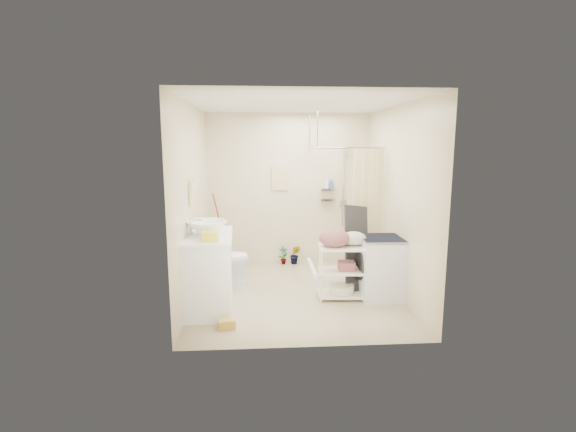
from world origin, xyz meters
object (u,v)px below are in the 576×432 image
Objects in this scene: vanity at (208,272)px; washing_machine at (381,267)px; toilet at (225,258)px; laundry_rack at (342,267)px.

washing_machine is at bearing 2.88° from vanity.
laundry_rack is at bearing -120.38° from toilet.
toilet is at bearing 160.60° from washing_machine.
vanity reaches higher than washing_machine.
washing_machine is at bearing 5.41° from laundry_rack.
laundry_rack is at bearing -178.02° from washing_machine.
washing_machine reaches higher than toilet.
laundry_rack is (1.76, 0.23, -0.04)m from vanity.
washing_machine is at bearing -114.21° from toilet.
vanity is 1.04m from toilet.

